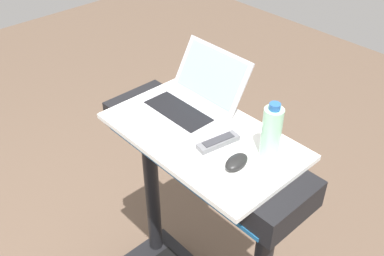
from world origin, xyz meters
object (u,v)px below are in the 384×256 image
at_px(laptop, 191,99).
at_px(water_bottle, 272,131).
at_px(computer_mouse, 237,162).
at_px(tv_remote, 218,142).

xyz_separation_m(laptop, water_bottle, (0.39, 0.01, 0.05)).
bearing_deg(computer_mouse, tv_remote, 154.95).
xyz_separation_m(laptop, computer_mouse, (0.35, -0.12, -0.03)).
bearing_deg(tv_remote, water_bottle, 30.91).
height_order(laptop, tv_remote, laptop).
bearing_deg(laptop, computer_mouse, -18.74).
bearing_deg(water_bottle, laptop, -178.80).
height_order(water_bottle, tv_remote, water_bottle).
relative_size(computer_mouse, tv_remote, 0.60).
distance_m(computer_mouse, tv_remote, 0.13).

